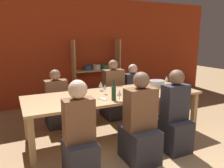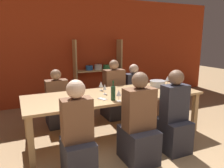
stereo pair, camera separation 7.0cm
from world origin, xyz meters
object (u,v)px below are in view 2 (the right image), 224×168
at_px(wine_bottle_dark, 139,83).
at_px(person_far_c, 114,97).
at_px(wine_glass_red_b, 119,93).
at_px(person_near_a, 139,130).
at_px(person_far_a, 57,105).
at_px(wine_glass_white_a, 139,91).
at_px(wine_glass_red_d, 175,82).
at_px(person_near_b, 78,141).
at_px(person_far_b, 133,95).
at_px(wine_glass_white_b, 167,79).
at_px(wine_glass_white_d, 105,87).
at_px(wine_glass_red_c, 101,84).
at_px(wine_glass_red_a, 90,98).
at_px(wine_glass_white_c, 171,84).
at_px(shelf_unit, 98,80).
at_px(person_near_c, 173,121).
at_px(wine_bottle_green, 113,92).
at_px(dining_table, 114,98).
at_px(cell_phone, 102,99).
at_px(mixing_bowl, 158,83).

xyz_separation_m(wine_bottle_dark, person_far_c, (-0.12, 0.81, -0.44)).
height_order(wine_glass_red_b, person_far_c, person_far_c).
xyz_separation_m(person_near_a, person_far_a, (-0.77, 1.75, -0.06)).
xyz_separation_m(wine_glass_white_a, wine_glass_red_d, (0.98, 0.35, -0.00)).
relative_size(person_near_b, person_far_b, 1.09).
xyz_separation_m(wine_glass_red_d, person_near_b, (-2.08, -0.76, -0.42)).
bearing_deg(wine_glass_white_b, wine_glass_white_d, -173.53).
bearing_deg(wine_glass_red_c, wine_glass_white_a, -66.74).
bearing_deg(wine_glass_white_d, wine_glass_red_a, -130.51).
xyz_separation_m(wine_glass_white_a, wine_glass_white_c, (0.86, 0.29, -0.02)).
distance_m(shelf_unit, person_far_c, 1.31).
bearing_deg(person_near_c, wine_bottle_green, 147.18).
distance_m(wine_glass_red_d, person_far_c, 1.31).
bearing_deg(person_near_a, wine_glass_red_b, 100.21).
relative_size(wine_glass_red_d, person_far_c, 0.14).
bearing_deg(shelf_unit, person_near_b, -115.22).
xyz_separation_m(wine_glass_red_a, person_far_b, (1.48, 1.36, -0.45)).
xyz_separation_m(wine_bottle_green, person_near_c, (0.77, -0.49, -0.41)).
bearing_deg(wine_glass_white_b, person_far_a, 162.39).
height_order(wine_glass_white_a, wine_glass_red_d, wine_glass_white_a).
height_order(wine_glass_red_d, person_near_b, person_near_b).
height_order(dining_table, wine_glass_white_d, wine_glass_white_d).
height_order(cell_phone, person_far_a, person_far_a).
bearing_deg(wine_glass_red_d, wine_glass_red_a, -168.69).
xyz_separation_m(person_near_b, person_far_c, (1.27, 1.69, -0.01)).
distance_m(wine_bottle_dark, person_near_b, 1.70).
relative_size(wine_glass_red_b, person_far_c, 0.14).
distance_m(wine_bottle_dark, person_far_b, 1.08).
bearing_deg(wine_glass_white_d, wine_bottle_green, -93.37).
bearing_deg(wine_glass_white_d, wine_glass_white_c, -9.75).
bearing_deg(mixing_bowl, shelf_unit, 103.79).
xyz_separation_m(wine_bottle_dark, wine_glass_white_a, (-0.28, -0.47, -0.01)).
relative_size(wine_glass_white_d, person_far_b, 0.16).
xyz_separation_m(wine_glass_white_b, wine_glass_red_c, (-1.39, 0.11, -0.01)).
bearing_deg(wine_glass_red_d, wine_glass_white_d, 173.63).
bearing_deg(wine_bottle_dark, wine_glass_red_a, -156.16).
bearing_deg(wine_bottle_green, wine_glass_red_a, -164.05).
bearing_deg(wine_glass_white_b, person_near_b, -153.63).
relative_size(wine_glass_red_a, wine_glass_white_d, 0.90).
relative_size(person_far_a, person_near_c, 0.89).
bearing_deg(person_far_a, wine_glass_white_b, 162.39).
relative_size(wine_bottle_dark, person_far_a, 0.31).
bearing_deg(dining_table, mixing_bowl, 8.96).
distance_m(person_far_b, person_far_c, 0.52).
bearing_deg(person_near_c, dining_table, 124.99).
relative_size(shelf_unit, person_far_b, 1.47).
distance_m(wine_glass_red_c, cell_phone, 0.59).
bearing_deg(wine_glass_white_b, shelf_unit, 111.63).
bearing_deg(wine_bottle_dark, person_far_c, 98.28).
xyz_separation_m(shelf_unit, mixing_bowl, (0.48, -1.97, 0.25)).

